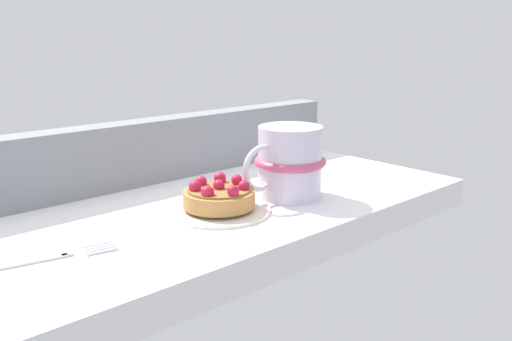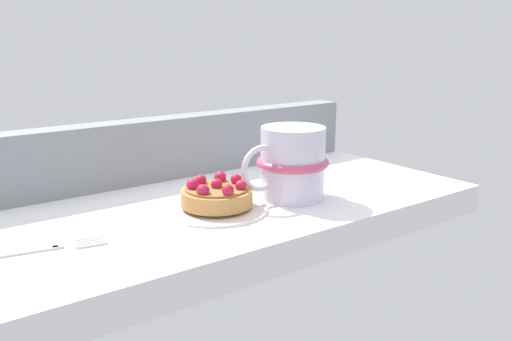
# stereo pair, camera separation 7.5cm
# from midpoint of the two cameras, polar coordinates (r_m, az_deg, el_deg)

# --- Properties ---
(ground_plane) EXTENTS (0.75, 0.36, 0.04)m
(ground_plane) POSITION_cam_midpoint_polar(r_m,az_deg,el_deg) (0.78, -7.16, -4.83)
(ground_plane) COLOR white
(window_rail_back) EXTENTS (0.74, 0.05, 0.10)m
(window_rail_back) POSITION_cam_midpoint_polar(r_m,az_deg,el_deg) (0.89, -13.16, 2.05)
(window_rail_back) COLOR gray
(window_rail_back) RESTS_ON ground_plane
(dessert_plate) EXTENTS (0.14, 0.14, 0.01)m
(dessert_plate) POSITION_cam_midpoint_polar(r_m,az_deg,el_deg) (0.73, -6.81, -4.11)
(dessert_plate) COLOR silver
(dessert_plate) RESTS_ON ground_plane
(raspberry_tart) EXTENTS (0.10, 0.10, 0.04)m
(raspberry_tart) POSITION_cam_midpoint_polar(r_m,az_deg,el_deg) (0.72, -6.87, -2.70)
(raspberry_tart) COLOR #B77F42
(raspberry_tart) RESTS_ON dessert_plate
(coffee_mug) EXTENTS (0.14, 0.10, 0.10)m
(coffee_mug) POSITION_cam_midpoint_polar(r_m,az_deg,el_deg) (0.78, 0.76, 0.85)
(coffee_mug) COLOR silver
(coffee_mug) RESTS_ON ground_plane
(dessert_fork) EXTENTS (0.16, 0.05, 0.01)m
(dessert_fork) POSITION_cam_midpoint_polar(r_m,az_deg,el_deg) (0.63, -24.78, -8.46)
(dessert_fork) COLOR silver
(dessert_fork) RESTS_ON ground_plane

